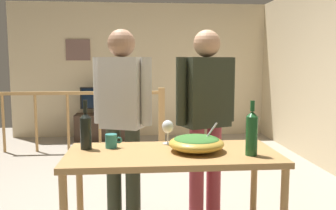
% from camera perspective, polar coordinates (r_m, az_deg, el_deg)
% --- Properties ---
extents(ground_plane, '(8.78, 8.78, 0.00)m').
position_cam_1_polar(ground_plane, '(3.80, -3.53, -14.99)').
color(ground_plane, '#9E9384').
extents(back_wall, '(4.84, 0.10, 2.51)m').
position_cam_1_polar(back_wall, '(6.91, -4.29, 5.50)').
color(back_wall, beige).
rests_on(back_wall, ground_plane).
extents(side_wall_right, '(0.10, 5.07, 2.51)m').
position_cam_1_polar(side_wall_right, '(5.19, 23.96, 4.51)').
color(side_wall_right, beige).
rests_on(side_wall_right, ground_plane).
extents(framed_picture, '(0.44, 0.03, 0.39)m').
position_cam_1_polar(framed_picture, '(6.94, -14.10, 8.49)').
color(framed_picture, '#74564E').
extents(stair_railing, '(2.57, 0.10, 1.00)m').
position_cam_1_polar(stair_railing, '(5.81, -9.12, -1.17)').
color(stair_railing, '#B2844C').
rests_on(stair_railing, ground_plane).
extents(tv_console, '(0.90, 0.40, 0.47)m').
position_cam_1_polar(tv_console, '(6.70, -10.66, -3.41)').
color(tv_console, '#38281E').
rests_on(tv_console, ground_plane).
extents(flat_screen_tv, '(0.69, 0.12, 0.49)m').
position_cam_1_polar(flat_screen_tv, '(6.59, -10.79, 1.03)').
color(flat_screen_tv, black).
rests_on(flat_screen_tv, tv_console).
extents(serving_table, '(1.44, 0.67, 0.80)m').
position_cam_1_polar(serving_table, '(2.49, 0.69, -9.39)').
color(serving_table, '#B2844C').
rests_on(serving_table, ground_plane).
extents(salad_bowl, '(0.38, 0.38, 0.20)m').
position_cam_1_polar(salad_bowl, '(2.49, 4.52, -5.96)').
color(salad_bowl, gold).
rests_on(salad_bowl, serving_table).
extents(wine_glass, '(0.09, 0.09, 0.18)m').
position_cam_1_polar(wine_glass, '(2.68, -0.05, -3.59)').
color(wine_glass, silver).
rests_on(wine_glass, serving_table).
extents(wine_bottle_green, '(0.08, 0.08, 0.36)m').
position_cam_1_polar(wine_bottle_green, '(2.42, 13.16, -4.26)').
color(wine_bottle_green, '#1E5628').
rests_on(wine_bottle_green, serving_table).
extents(wine_bottle_dark, '(0.08, 0.08, 0.35)m').
position_cam_1_polar(wine_bottle_dark, '(2.59, -12.93, -3.86)').
color(wine_bottle_dark, black).
rests_on(wine_bottle_dark, serving_table).
extents(mug_teal, '(0.12, 0.08, 0.10)m').
position_cam_1_polar(mug_teal, '(2.61, -8.97, -5.66)').
color(mug_teal, teal).
rests_on(mug_teal, serving_table).
extents(person_standing_left, '(0.50, 0.33, 1.69)m').
position_cam_1_polar(person_standing_left, '(3.10, -7.25, -1.01)').
color(person_standing_left, '#2D3323').
rests_on(person_standing_left, ground_plane).
extents(person_standing_right, '(0.55, 0.35, 1.69)m').
position_cam_1_polar(person_standing_right, '(3.16, 6.06, -0.66)').
color(person_standing_right, '#9E3842').
rests_on(person_standing_right, ground_plane).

